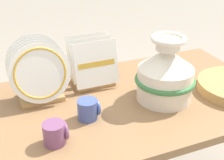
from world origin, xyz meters
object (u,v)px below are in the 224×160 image
object	(u,v)px
ceramic_vase	(166,73)
dish_rack_square_plates	(92,68)
mug_plum_glaze	(55,133)
mug_cobalt_glaze	(89,109)
dish_rack_round_plates	(39,74)

from	to	relation	value
ceramic_vase	dish_rack_square_plates	size ratio (longest dim) A/B	1.29
mug_plum_glaze	mug_cobalt_glaze	bearing A→B (deg)	32.85
dish_rack_round_plates	mug_cobalt_glaze	distance (m)	0.28
mug_cobalt_glaze	mug_plum_glaze	distance (m)	0.19
mug_cobalt_glaze	mug_plum_glaze	xyz separation A→B (m)	(-0.16, -0.10, 0.00)
dish_rack_square_plates	dish_rack_round_plates	bearing A→B (deg)	-168.45
dish_rack_round_plates	mug_plum_glaze	size ratio (longest dim) A/B	3.10
ceramic_vase	mug_plum_glaze	bearing A→B (deg)	-166.77
dish_rack_square_plates	mug_cobalt_glaze	xyz separation A→B (m)	(-0.11, -0.27, -0.04)
ceramic_vase	dish_rack_square_plates	bearing A→B (deg)	133.91
mug_plum_glaze	ceramic_vase	bearing A→B (deg)	13.23
dish_rack_square_plates	mug_plum_glaze	bearing A→B (deg)	-125.83
ceramic_vase	mug_plum_glaze	world-z (taller)	ceramic_vase
dish_rack_square_plates	mug_plum_glaze	world-z (taller)	dish_rack_square_plates
dish_rack_round_plates	mug_plum_glaze	world-z (taller)	dish_rack_round_plates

